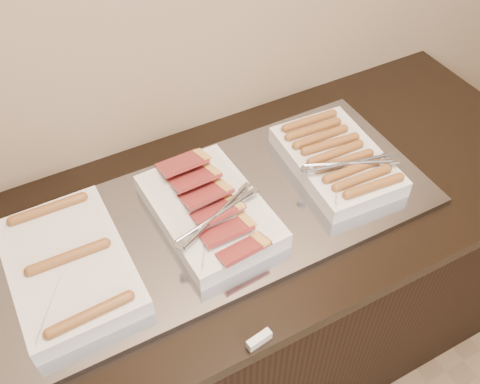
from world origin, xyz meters
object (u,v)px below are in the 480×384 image
at_px(dish_left, 69,265).
at_px(dish_center, 210,210).
at_px(counter, 221,308).
at_px(warming_tray, 210,219).
at_px(dish_right, 337,159).

distance_m(dish_left, dish_center, 0.37).
height_order(counter, warming_tray, warming_tray).
distance_m(warming_tray, dish_left, 0.37).
relative_size(dish_left, dish_center, 0.99).
bearing_deg(dish_center, dish_right, -2.65).
bearing_deg(dish_right, dish_center, -176.77).
relative_size(warming_tray, dish_right, 3.21).
bearing_deg(dish_right, warming_tray, -177.31).
relative_size(dish_left, dish_right, 1.07).
distance_m(counter, dish_right, 0.63).
relative_size(warming_tray, dish_left, 2.99).
xyz_separation_m(counter, dish_center, (-0.02, -0.00, 0.50)).
bearing_deg(dish_center, dish_left, 176.78).
height_order(warming_tray, dish_right, dish_right).
bearing_deg(dish_center, warming_tray, 83.29).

